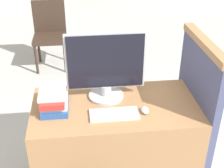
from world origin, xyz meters
TOP-DOWN VIEW (x-y plane):
  - desk at (0.00, 0.32)m, footprint 1.18×0.63m
  - carrel_divider at (0.62, 0.36)m, footprint 0.07×0.72m
  - monitor at (-0.05, 0.44)m, footprint 0.56×0.26m
  - keyboard at (-0.02, 0.20)m, footprint 0.33×0.14m
  - mouse at (0.19, 0.21)m, footprint 0.05×0.08m
  - book_stack at (-0.43, 0.34)m, footprint 0.19×0.29m
  - far_chair at (-0.62, 2.60)m, footprint 0.44×0.44m

SIDE VIEW (x-z plane):
  - desk at x=0.00m, z-range 0.00..0.75m
  - far_chair at x=-0.62m, z-range 0.06..0.95m
  - carrel_divider at x=0.62m, z-range 0.01..1.21m
  - keyboard at x=-0.02m, z-range 0.75..0.77m
  - mouse at x=0.19m, z-range 0.75..0.79m
  - book_stack at x=-0.43m, z-range 0.75..0.88m
  - monitor at x=-0.05m, z-range 0.74..1.24m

